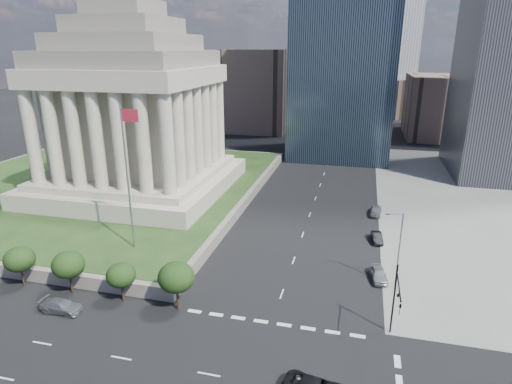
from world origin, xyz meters
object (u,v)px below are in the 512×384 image
(street_lamp_north, at_px, (398,246))
(parked_sedan_far, at_px, (376,211))
(parked_sedan_mid, at_px, (377,237))
(flagpole, at_px, (128,170))
(war_memorial, at_px, (132,88))
(traffic_signal_ne, at_px, (396,298))
(suv_grey, at_px, (61,306))
(parked_sedan_near, at_px, (379,274))

(street_lamp_north, height_order, parked_sedan_far, street_lamp_north)
(parked_sedan_mid, bearing_deg, flagpole, -164.85)
(war_memorial, xyz_separation_m, traffic_signal_ne, (46.50, -34.30, -16.15))
(traffic_signal_ne, relative_size, suv_grey, 1.60)
(flagpole, relative_size, street_lamp_north, 2.00)
(war_memorial, bearing_deg, suv_grey, -74.65)
(traffic_signal_ne, relative_size, parked_sedan_near, 1.72)
(war_memorial, xyz_separation_m, parked_sedan_near, (45.50, -21.51, -20.61))
(street_lamp_north, height_order, parked_sedan_mid, street_lamp_north)
(war_memorial, distance_m, traffic_signal_ne, 60.00)
(suv_grey, distance_m, parked_sedan_near, 38.70)
(traffic_signal_ne, bearing_deg, street_lamp_north, 85.81)
(suv_grey, distance_m, parked_sedan_mid, 44.93)
(parked_sedan_near, xyz_separation_m, parked_sedan_far, (0.00, 23.21, -0.00))
(traffic_signal_ne, bearing_deg, parked_sedan_near, 94.47)
(war_memorial, height_order, flagpole, war_memorial)
(parked_sedan_far, bearing_deg, parked_sedan_mid, -85.73)
(suv_grey, bearing_deg, flagpole, -7.07)
(street_lamp_north, distance_m, parked_sedan_near, 5.41)
(flagpole, xyz_separation_m, parked_sedan_mid, (33.33, 14.28, -12.44))
(street_lamp_north, height_order, parked_sedan_near, street_lamp_north)
(traffic_signal_ne, height_order, street_lamp_north, street_lamp_north)
(suv_grey, relative_size, parked_sedan_mid, 1.21)
(flagpole, height_order, parked_sedan_mid, flagpole)
(war_memorial, height_order, suv_grey, war_memorial)
(flagpole, height_order, parked_sedan_far, flagpole)
(suv_grey, xyz_separation_m, parked_sedan_near, (35.14, 16.20, 0.07))
(war_memorial, relative_size, suv_grey, 7.80)
(flagpole, relative_size, parked_sedan_near, 4.31)
(parked_sedan_near, distance_m, parked_sedan_far, 23.21)
(war_memorial, bearing_deg, traffic_signal_ne, -36.42)
(flagpole, relative_size, traffic_signal_ne, 2.50)
(suv_grey, bearing_deg, war_memorial, 15.83)
(street_lamp_north, bearing_deg, flagpole, -178.37)
(war_memorial, distance_m, street_lamp_north, 54.92)
(flagpole, xyz_separation_m, parked_sedan_near, (33.33, 2.49, -12.32))
(parked_sedan_near, height_order, parked_sedan_far, parked_sedan_near)
(war_memorial, relative_size, parked_sedan_near, 8.40)
(parked_sedan_far, bearing_deg, parked_sedan_near, -85.73)
(street_lamp_north, relative_size, parked_sedan_near, 2.15)
(street_lamp_north, bearing_deg, suv_grey, -158.30)
(street_lamp_north, xyz_separation_m, parked_sedan_mid, (-1.83, 13.28, -4.98))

